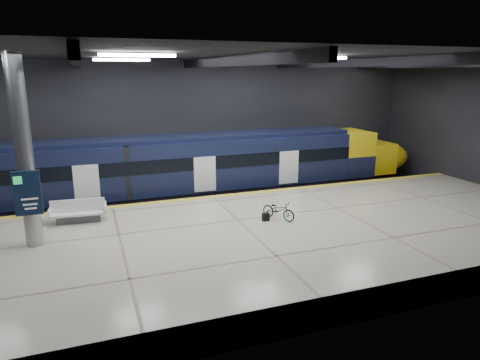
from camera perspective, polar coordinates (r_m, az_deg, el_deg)
ground at (r=19.89m, az=-1.26°, el=-7.41°), size 30.00×30.00×0.00m
room_shell at (r=18.56m, az=-1.36°, el=9.24°), size 30.10×16.10×8.05m
platform at (r=17.50m, az=1.40°, el=-8.56°), size 30.00×11.00×1.10m
safety_strip at (r=22.01m, az=-3.59°, el=-2.23°), size 30.00×0.40×0.01m
rails at (r=24.84m, az=-5.36°, el=-2.81°), size 30.00×1.52×0.16m
train at (r=24.06m, az=-8.37°, el=1.41°), size 29.40×2.84×3.79m
bench at (r=19.53m, az=-20.72°, el=-4.24°), size 2.34×1.13×1.00m
bicycle at (r=18.64m, az=5.16°, el=-4.00°), size 1.32×1.64×0.84m
pannier_bag at (r=18.48m, az=3.46°, el=-4.92°), size 0.31×0.19×0.35m
info_column at (r=16.86m, az=-26.82°, el=2.90°), size 0.90×0.78×6.90m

